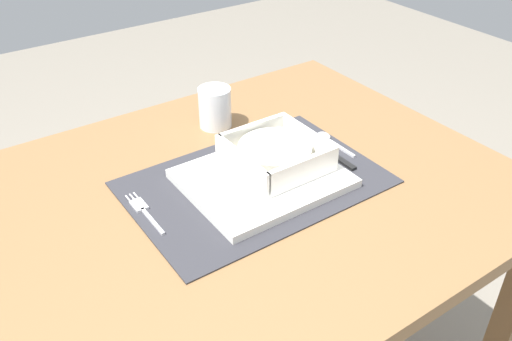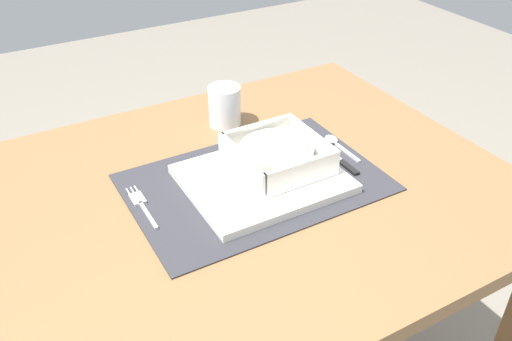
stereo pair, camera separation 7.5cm
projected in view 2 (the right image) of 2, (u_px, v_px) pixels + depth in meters
dining_table at (244, 231)px, 1.06m from camera, size 0.98×0.78×0.75m
placemat at (256, 183)px, 1.01m from camera, size 0.46×0.31×0.00m
serving_plate at (263, 179)px, 1.01m from camera, size 0.28×0.23×0.02m
porridge_bowl at (277, 156)px, 1.02m from camera, size 0.17×0.17×0.05m
fork at (141, 204)px, 0.95m from camera, size 0.02×0.14×0.00m
spoon at (334, 142)px, 1.12m from camera, size 0.02×0.11×0.01m
butter_knife at (339, 160)px, 1.07m from camera, size 0.01×0.13×0.01m
drinking_glass at (225, 108)px, 1.18m from camera, size 0.07×0.07×0.09m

